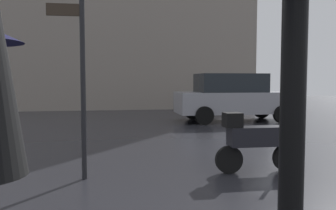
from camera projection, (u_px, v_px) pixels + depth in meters
parked_scooter at (256, 139)px, 5.91m from camera, size 1.47×0.32×1.23m
parked_car_left at (234, 97)px, 13.31m from camera, size 4.43×1.93×1.79m
street_signpost at (83, 57)px, 5.42m from camera, size 1.08×0.08×3.15m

